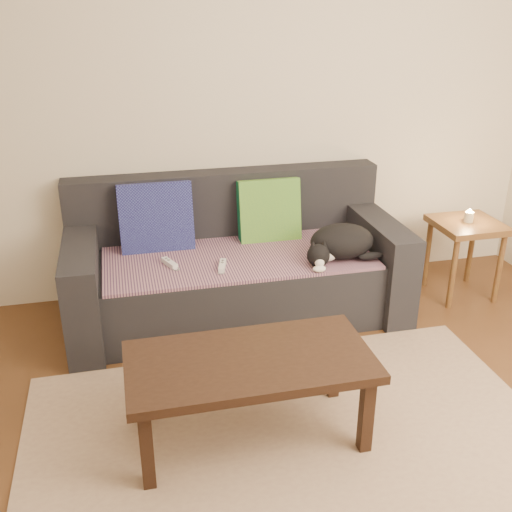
% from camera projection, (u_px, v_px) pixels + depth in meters
% --- Properties ---
extents(ground, '(4.50, 4.50, 0.00)m').
position_uv_depth(ground, '(309.00, 480.00, 2.60)').
color(ground, brown).
rests_on(ground, ground).
extents(back_wall, '(4.50, 0.04, 2.60)m').
position_uv_depth(back_wall, '(220.00, 103.00, 3.87)').
color(back_wall, beige).
rests_on(back_wall, ground).
extents(sofa, '(2.10, 0.94, 0.87)m').
position_uv_depth(sofa, '(235.00, 269.00, 3.88)').
color(sofa, '#232328').
rests_on(sofa, ground).
extents(throw_blanket, '(1.66, 0.74, 0.02)m').
position_uv_depth(throw_blanket, '(238.00, 257.00, 3.75)').
color(throw_blanket, '#382444').
rests_on(throw_blanket, sofa).
extents(cushion_navy, '(0.46, 0.20, 0.48)m').
position_uv_depth(cushion_navy, '(156.00, 219.00, 3.80)').
color(cushion_navy, '#141046').
rests_on(cushion_navy, throw_blanket).
extents(cushion_green, '(0.41, 0.18, 0.42)m').
position_uv_depth(cushion_green, '(269.00, 210.00, 3.96)').
color(cushion_green, '#0E5B37').
rests_on(cushion_green, throw_blanket).
extents(cat, '(0.49, 0.36, 0.21)m').
position_uv_depth(cat, '(340.00, 243.00, 3.67)').
color(cat, black).
rests_on(cat, throw_blanket).
extents(wii_remote_a, '(0.09, 0.15, 0.03)m').
position_uv_depth(wii_remote_a, '(170.00, 263.00, 3.60)').
color(wii_remote_a, white).
rests_on(wii_remote_a, throw_blanket).
extents(wii_remote_b, '(0.07, 0.15, 0.03)m').
position_uv_depth(wii_remote_b, '(222.00, 266.00, 3.57)').
color(wii_remote_b, white).
rests_on(wii_remote_b, throw_blanket).
extents(side_table, '(0.43, 0.43, 0.54)m').
position_uv_depth(side_table, '(466.00, 235.00, 4.06)').
color(side_table, brown).
rests_on(side_table, ground).
extents(candle, '(0.06, 0.06, 0.09)m').
position_uv_depth(candle, '(469.00, 217.00, 4.00)').
color(candle, beige).
rests_on(candle, side_table).
extents(rug, '(2.50, 1.80, 0.01)m').
position_uv_depth(rug, '(298.00, 455.00, 2.73)').
color(rug, tan).
rests_on(rug, ground).
extents(coffee_table, '(1.11, 0.56, 0.44)m').
position_uv_depth(coffee_table, '(250.00, 368.00, 2.70)').
color(coffee_table, black).
rests_on(coffee_table, rug).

